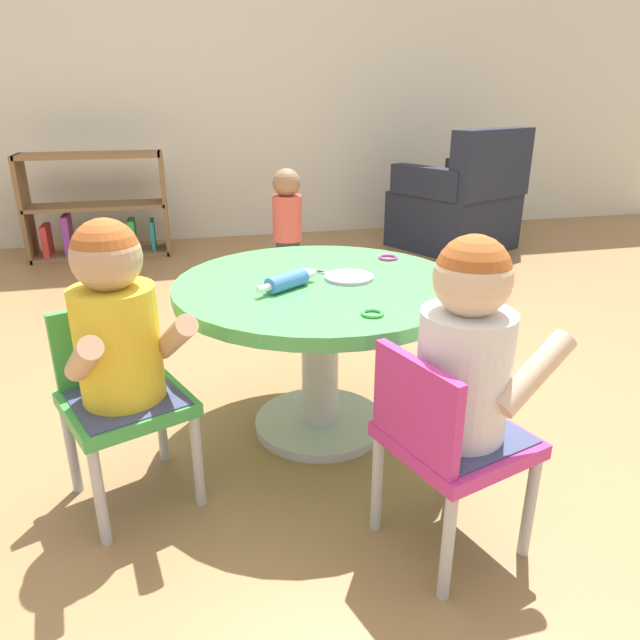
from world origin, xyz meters
TOP-DOWN VIEW (x-y plane):
  - ground_plane at (0.00, 0.00)m, footprint 10.00×10.00m
  - back_wall at (0.00, 3.00)m, footprint 8.00×0.12m
  - craft_table at (0.00, 0.00)m, footprint 0.91×0.91m
  - child_chair_left at (-0.60, -0.21)m, footprint 0.39×0.39m
  - seated_child_left at (-0.58, -0.24)m, footprint 0.38×0.42m
  - child_chair_right at (0.15, -0.62)m, footprint 0.37×0.37m
  - seated_child_right at (0.19, -0.60)m, footprint 0.41×0.36m
  - bookshelf_low at (-0.94, 2.55)m, footprint 0.93×0.28m
  - armchair_dark at (1.57, 2.15)m, footprint 0.94×0.95m
  - toddler_standing at (0.21, 1.62)m, footprint 0.17×0.17m
  - rolling_pin at (-0.11, -0.06)m, footprint 0.20×0.14m
  - craft_scissors at (0.05, 0.07)m, footprint 0.14×0.12m
  - playdough_blob_0 at (0.09, -0.00)m, footprint 0.15×0.15m
  - cookie_cutter_0 at (0.30, 0.19)m, footprint 0.07×0.07m
  - cookie_cutter_1 at (0.06, -0.32)m, footprint 0.06×0.06m

SIDE VIEW (x-z plane):
  - ground_plane at x=0.00m, z-range 0.00..0.00m
  - bookshelf_low at x=-0.94m, z-range -0.05..0.65m
  - child_chair_left at x=-0.60m, z-range 0.04..0.57m
  - child_chair_right at x=0.15m, z-range 0.04..0.57m
  - armchair_dark at x=1.57m, z-range -0.12..0.73m
  - toddler_standing at x=0.21m, z-range 0.02..0.70m
  - craft_table at x=0.00m, z-range 0.14..0.66m
  - craft_scissors at x=0.05m, z-range 0.52..0.53m
  - cookie_cutter_0 at x=0.30m, z-range 0.52..0.53m
  - cookie_cutter_1 at x=0.06m, z-range 0.52..0.53m
  - playdough_blob_0 at x=0.09m, z-range 0.52..0.53m
  - seated_child_left at x=-0.58m, z-range 0.28..0.79m
  - seated_child_right at x=0.19m, z-range 0.28..0.79m
  - rolling_pin at x=-0.11m, z-range 0.52..0.57m
  - back_wall at x=0.00m, z-range 0.00..2.80m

